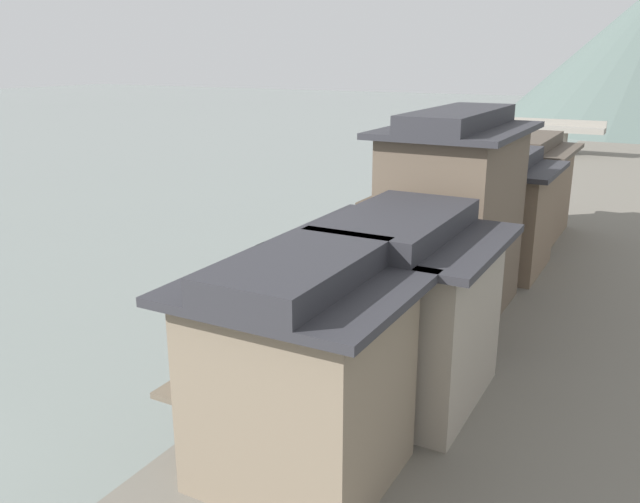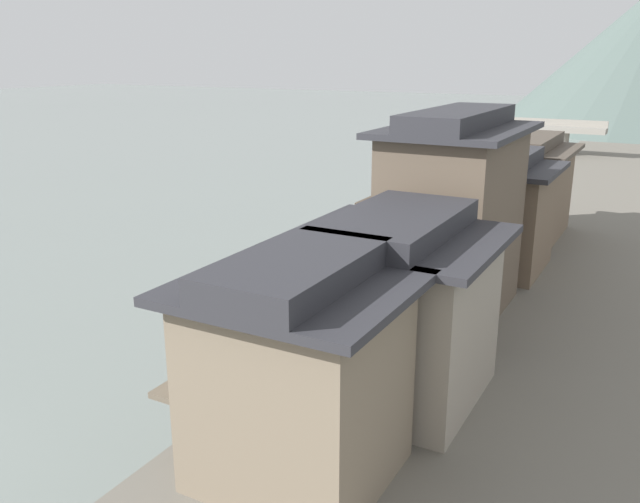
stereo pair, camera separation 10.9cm
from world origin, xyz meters
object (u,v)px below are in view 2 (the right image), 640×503
(boat_moored_far, at_px, (471,213))
(house_waterfront_far, at_px, (526,187))
(mooring_post_dock_near, at_px, (177,436))
(boat_moored_third, at_px, (397,206))
(boat_moored_second, at_px, (385,266))
(house_waterfront_second, at_px, (394,307))
(boat_moored_nearest, at_px, (323,309))
(stone_bridge, at_px, (499,132))
(house_waterfront_tall, at_px, (453,216))
(house_waterfront_nearest, at_px, (297,371))
(house_waterfront_narrow, at_px, (499,212))
(boat_midriver_drifting, at_px, (505,188))
(mooring_post_dock_mid, at_px, (334,323))

(boat_moored_far, height_order, house_waterfront_far, house_waterfront_far)
(boat_moored_far, height_order, mooring_post_dock_near, mooring_post_dock_near)
(mooring_post_dock_near, bearing_deg, boat_moored_third, 102.25)
(boat_moored_second, relative_size, house_waterfront_second, 0.84)
(boat_moored_nearest, bearing_deg, stone_bridge, 95.62)
(house_waterfront_second, distance_m, mooring_post_dock_near, 7.80)
(house_waterfront_tall, height_order, house_waterfront_far, house_waterfront_tall)
(boat_moored_second, xyz_separation_m, house_waterfront_second, (6.50, -14.60, 3.73))
(house_waterfront_tall, bearing_deg, boat_moored_far, 103.67)
(house_waterfront_nearest, bearing_deg, house_waterfront_second, 85.70)
(boat_moored_nearest, distance_m, house_waterfront_tall, 7.73)
(house_waterfront_nearest, height_order, mooring_post_dock_near, house_waterfront_nearest)
(house_waterfront_nearest, xyz_separation_m, stone_bridge, (-11.17, 65.09, -0.84))
(house_waterfront_nearest, xyz_separation_m, house_waterfront_narrow, (0.01, 20.53, -0.01))
(boat_midriver_drifting, height_order, house_waterfront_far, house_waterfront_far)
(boat_moored_nearest, bearing_deg, boat_moored_far, 88.92)
(boat_moored_far, distance_m, house_waterfront_nearest, 35.96)
(house_waterfront_narrow, xyz_separation_m, mooring_post_dock_near, (-3.55, -21.30, -2.55))
(boat_midriver_drifting, distance_m, stone_bridge, 19.55)
(boat_moored_far, distance_m, mooring_post_dock_mid, 26.56)
(mooring_post_dock_near, bearing_deg, boat_moored_nearest, 100.50)
(house_waterfront_nearest, xyz_separation_m, house_waterfront_second, (0.41, 5.45, -0.01))
(boat_moored_third, relative_size, house_waterfront_tall, 0.60)
(house_waterfront_tall, bearing_deg, house_waterfront_narrow, 88.38)
(house_waterfront_nearest, height_order, house_waterfront_far, same)
(stone_bridge, bearing_deg, mooring_post_dock_near, -83.39)
(house_waterfront_tall, xyz_separation_m, stone_bridge, (-10.97, 51.83, -2.12))
(boat_moored_far, height_order, stone_bridge, stone_bridge)
(house_waterfront_second, bearing_deg, boat_moored_third, 111.87)
(boat_moored_far, xyz_separation_m, house_waterfront_far, (5.39, -7.26, 3.77))
(house_waterfront_narrow, xyz_separation_m, house_waterfront_far, (-0.19, 7.53, -0.01))
(house_waterfront_narrow, bearing_deg, boat_moored_nearest, -126.68)
(mooring_post_dock_mid, bearing_deg, stone_bridge, 97.73)
(house_waterfront_second, xyz_separation_m, house_waterfront_narrow, (-0.40, 15.08, 0.00))
(mooring_post_dock_near, bearing_deg, stone_bridge, 96.61)
(house_waterfront_far, bearing_deg, mooring_post_dock_near, -96.65)
(house_waterfront_second, relative_size, house_waterfront_far, 0.87)
(boat_midriver_drifting, xyz_separation_m, stone_bridge, (-5.51, 18.53, 2.89))
(mooring_post_dock_mid, bearing_deg, boat_moored_far, 94.37)
(boat_moored_second, bearing_deg, boat_moored_third, 109.59)
(mooring_post_dock_mid, bearing_deg, house_waterfront_far, 80.06)
(house_waterfront_second, distance_m, mooring_post_dock_mid, 5.84)
(house_waterfront_narrow, height_order, house_waterfront_far, same)
(boat_moored_third, height_order, mooring_post_dock_mid, mooring_post_dock_mid)
(boat_moored_second, distance_m, boat_moored_third, 15.05)
(stone_bridge, bearing_deg, boat_moored_third, -89.94)
(house_waterfront_second, bearing_deg, boat_midriver_drifting, 98.39)
(boat_moored_second, xyz_separation_m, house_waterfront_far, (5.92, 8.02, 3.73))
(house_waterfront_narrow, bearing_deg, boat_midriver_drifting, 102.28)
(house_waterfront_narrow, distance_m, stone_bridge, 45.95)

